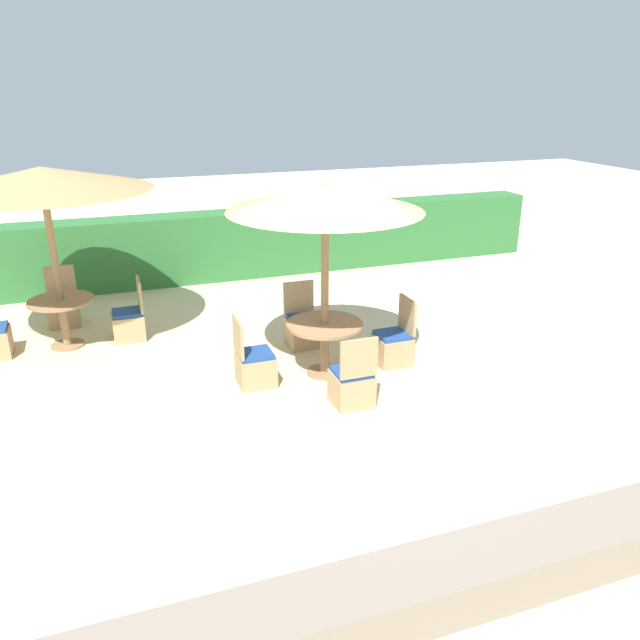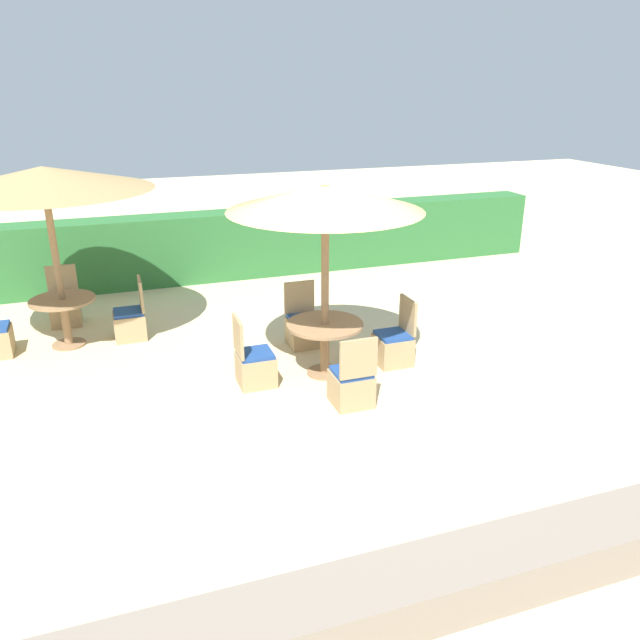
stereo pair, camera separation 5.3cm
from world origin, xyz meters
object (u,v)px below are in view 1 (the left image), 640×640
Objects in this scene: patio_chair_center_west at (254,366)px; round_table_center at (325,335)px; patio_chair_center_south at (352,385)px; parasol_back_left at (42,179)px; parasol_center at (325,199)px; patio_chair_center_east at (393,345)px; round_table_back_left at (63,311)px; patio_chair_back_left_east at (130,322)px; patio_chair_back_left_north at (64,309)px; patio_chair_center_north at (303,328)px.

round_table_center is at bearing 89.84° from patio_chair_center_west.
parasol_back_left reaches higher than patio_chair_center_south.
patio_chair_center_south reaches higher than round_table_center.
patio_chair_center_east is (1.01, -0.01, -2.08)m from parasol_center.
parasol_back_left reaches higher than round_table_back_left.
parasol_back_left is at bearing 88.53° from patio_chair_back_left_east.
parasol_center is 2.50× the size of round_table_center.
patio_chair_back_left_north is at bearing 44.61° from patio_chair_back_left_east.
patio_chair_back_left_east is at bearing -146.43° from patio_chair_center_west.
patio_chair_back_left_east is at bearing 57.73° from patio_chair_center_east.
parasol_center is 3.81m from patio_chair_back_left_east.
patio_chair_center_south is 3.87m from patio_chair_back_left_east.
parasol_center is at bearing -33.27° from parasol_back_left.
parasol_center is at bearing 89.84° from patio_chair_center_west.
patio_chair_back_left_east and patio_chair_back_left_north have the same top height.
parasol_center reaches higher than patio_chair_center_east.
patio_chair_center_east and patio_chair_center_west have the same top height.
patio_chair_center_north is at bearing -114.72° from patio_chair_back_left_east.
patio_chair_center_west and patio_chair_back_left_north have the same top height.
patio_chair_center_north is 1.00× the size of patio_chair_center_west.
patio_chair_back_left_north is (-3.35, 4.01, 0.00)m from patio_chair_center_south.
patio_chair_center_east is 1.00× the size of patio_chair_back_left_north.
round_table_center is 1.08× the size of patio_chair_center_north.
patio_chair_center_west is (-1.97, 0.01, 0.00)m from patio_chair_center_east.
patio_chair_center_east is 0.32× the size of parasol_back_left.
patio_chair_center_east is 1.00× the size of patio_chair_center_north.
patio_chair_back_left_east reaches higher than round_table_back_left.
parasol_center is at bearing -90.00° from round_table_center.
round_table_center is 0.96m from patio_chair_center_south.
patio_chair_center_south and patio_chair_back_left_north have the same top height.
parasol_center is 2.71× the size of patio_chair_back_left_east.
patio_chair_center_west is at bearing 136.88° from patio_chair_center_south.
parasol_center is 2.29m from patio_chair_center_west.
round_table_back_left is (-3.28, 2.15, -1.80)m from parasol_center.
patio_chair_center_north is 1.00× the size of patio_chair_center_south.
patio_chair_center_east is at bearing -26.71° from round_table_back_left.
patio_chair_center_south is at bearing -42.92° from round_table_back_left.
patio_chair_center_west is at bearing -146.43° from patio_chair_back_left_east.
patio_chair_center_south and patio_chair_center_west have the same top height.
parasol_back_left is 2.38m from patio_chair_back_left_north.
round_table_back_left is (-0.00, 0.00, -1.90)m from parasol_back_left.
parasol_back_left reaches higher than round_table_center.
patio_chair_back_left_north is at bearing 54.41° from patio_chair_center_east.
patio_chair_back_left_north is (-2.37, 3.09, 0.00)m from patio_chair_center_west.
patio_chair_center_north is 4.12m from parasol_back_left.
patio_chair_back_left_east is at bearing 138.09° from round_table_center.
parasol_center is at bearing 91.16° from patio_chair_center_south.
patio_chair_center_east is 4.00m from patio_chair_back_left_east.
round_table_center is 4.56m from patio_chair_back_left_north.
round_table_back_left is (-3.30, 3.07, 0.28)m from patio_chair_center_south.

